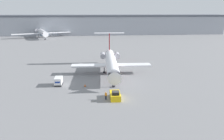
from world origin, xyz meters
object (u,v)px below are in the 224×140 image
traffic_cone_left (85,85)px  pushback_tug (115,95)px  airplane_main (111,63)px  worker_near_tug (106,95)px  airplane_parked_far_left (42,32)px  luggage_cart (58,81)px

traffic_cone_left → pushback_tug: bearing=-50.1°
traffic_cone_left → airplane_main: bearing=55.7°
worker_near_tug → airplane_parked_far_left: (-36.32, 104.19, 2.57)m
luggage_cart → worker_near_tug: 15.01m
traffic_cone_left → airplane_parked_far_left: size_ratio=0.02×
airplane_main → pushback_tug: airplane_main is taller
airplane_parked_far_left → traffic_cone_left: bearing=-71.8°
luggage_cart → airplane_main: bearing=33.1°
airplane_main → pushback_tug: size_ratio=7.13×
airplane_main → luggage_cart: (-13.91, -9.05, -2.26)m
airplane_main → pushback_tug: 18.82m
pushback_tug → traffic_cone_left: pushback_tug is taller
traffic_cone_left → airplane_parked_far_left: bearing=108.2°
luggage_cart → airplane_parked_far_left: 97.63m
pushback_tug → traffic_cone_left: bearing=129.9°
worker_near_tug → traffic_cone_left: size_ratio=2.48×
airplane_main → luggage_cart: size_ratio=9.58×
airplane_main → worker_near_tug: size_ratio=16.66×
pushback_tug → airplane_parked_far_left: 110.81m
luggage_cart → traffic_cone_left: size_ratio=4.32×
airplane_parked_far_left → airplane_main: bearing=-65.5°
pushback_tug → worker_near_tug: 2.01m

